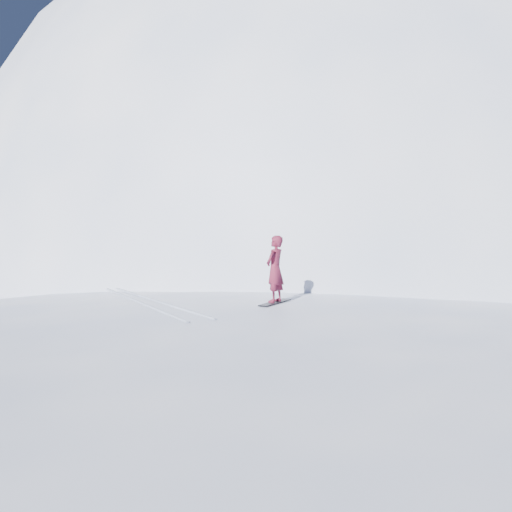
{
  "coord_description": "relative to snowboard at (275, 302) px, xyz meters",
  "views": [
    {
      "loc": [
        -3.34,
        -6.86,
        4.13
      ],
      "look_at": [
        2.19,
        3.72,
        3.5
      ],
      "focal_mm": 32.0,
      "sensor_mm": 36.0,
      "label": 1
    }
  ],
  "objects": [
    {
      "name": "snowboarder",
      "position": [
        0.0,
        0.0,
        0.82
      ],
      "size": [
        0.71,
        0.64,
        1.62
      ],
      "primitive_type": "imported",
      "rotation": [
        0.0,
        0.0,
        3.7
      ],
      "color": "maroon",
      "rests_on": "snowboard"
    },
    {
      "name": "snowboard",
      "position": [
        0.0,
        0.0,
        0.0
      ],
      "size": [
        1.21,
        0.88,
        0.02
      ],
      "primitive_type": "cube",
      "rotation": [
        0.0,
        0.0,
        0.56
      ],
      "color": "black",
      "rests_on": "near_ridge"
    },
    {
      "name": "board_tracks",
      "position": [
        -2.71,
        1.7,
        0.01
      ],
      "size": [
        1.13,
        5.98,
        0.04
      ],
      "color": "silver",
      "rests_on": "ground"
    },
    {
      "name": "ground",
      "position": [
        -2.19,
        -2.72,
        -2.41
      ],
      "size": [
        400.0,
        400.0,
        0.0
      ],
      "primitive_type": "plane",
      "color": "white",
      "rests_on": "ground"
    },
    {
      "name": "summit_peak",
      "position": [
        19.81,
        23.28,
        -2.41
      ],
      "size": [
        60.0,
        56.0,
        56.0
      ],
      "primitive_type": "ellipsoid",
      "color": "white",
      "rests_on": "ground"
    },
    {
      "name": "peak_shoulder",
      "position": [
        7.81,
        17.28,
        -2.41
      ],
      "size": [
        28.0,
        24.0,
        18.0
      ],
      "primitive_type": "ellipsoid",
      "color": "white",
      "rests_on": "ground"
    },
    {
      "name": "wind_bumps",
      "position": [
        -2.75,
        -0.6,
        -2.41
      ],
      "size": [
        16.0,
        14.4,
        1.0
      ],
      "color": "white",
      "rests_on": "ground"
    },
    {
      "name": "near_ridge",
      "position": [
        -1.19,
        0.28,
        -2.41
      ],
      "size": [
        36.0,
        28.0,
        4.8
      ],
      "primitive_type": "ellipsoid",
      "color": "white",
      "rests_on": "ground"
    }
  ]
}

